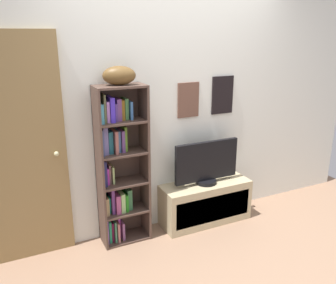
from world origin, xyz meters
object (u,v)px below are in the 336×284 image
at_px(television, 207,163).
at_px(door, 20,153).
at_px(tv_stand, 205,202).
at_px(football, 119,76).
at_px(bookshelf, 117,167).

bearing_deg(television, door, 175.07).
bearing_deg(television, tv_stand, -90.00).
distance_m(football, television, 1.31).
bearing_deg(tv_stand, football, 176.95).
bearing_deg(football, bookshelf, 146.55).
distance_m(tv_stand, door, 1.94).
height_order(football, television, football).
height_order(television, door, door).
bearing_deg(door, tv_stand, -4.96).
bearing_deg(bookshelf, tv_stand, -4.65).
relative_size(football, tv_stand, 0.30).
distance_m(bookshelf, door, 0.87).
height_order(tv_stand, door, door).
relative_size(bookshelf, tv_stand, 1.58).
relative_size(bookshelf, television, 2.12).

